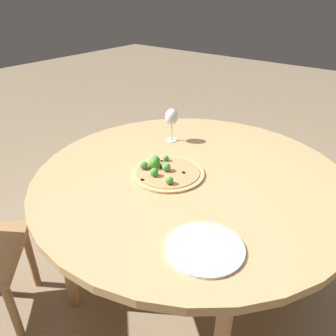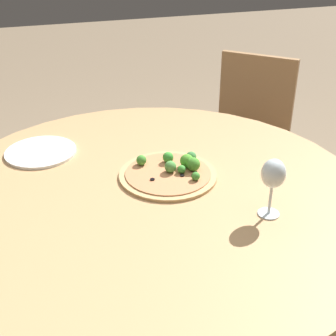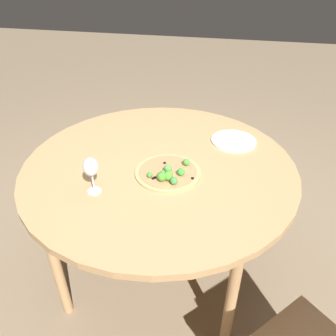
# 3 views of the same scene
# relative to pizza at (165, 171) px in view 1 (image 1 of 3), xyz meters

# --- Properties ---
(ground_plane) EXTENTS (12.00, 12.00, 0.00)m
(ground_plane) POSITION_rel_pizza_xyz_m (-0.09, -0.06, -0.75)
(ground_plane) COLOR #847056
(dining_table) EXTENTS (1.34, 1.34, 0.74)m
(dining_table) POSITION_rel_pizza_xyz_m (-0.09, -0.06, -0.07)
(dining_table) COLOR tan
(dining_table) RESTS_ON ground_plane
(pizza) EXTENTS (0.31, 0.31, 0.06)m
(pizza) POSITION_rel_pizza_xyz_m (0.00, 0.00, 0.00)
(pizza) COLOR tan
(pizza) RESTS_ON dining_table
(wine_glass) EXTENTS (0.07, 0.07, 0.17)m
(wine_glass) POSITION_rel_pizza_xyz_m (0.19, -0.29, 0.11)
(wine_glass) COLOR silver
(wine_glass) RESTS_ON dining_table
(plate_near) EXTENTS (0.24, 0.24, 0.01)m
(plate_near) POSITION_rel_pizza_xyz_m (-0.38, 0.28, -0.01)
(plate_near) COLOR white
(plate_near) RESTS_ON dining_table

